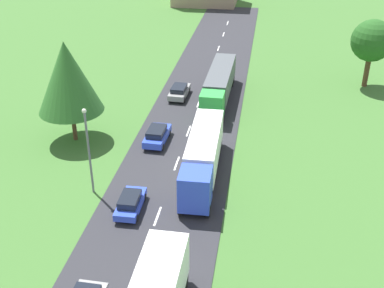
{
  "coord_description": "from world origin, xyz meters",
  "views": [
    {
      "loc": [
        7.38,
        -4.18,
        23.0
      ],
      "look_at": [
        1.31,
        33.75,
        1.84
      ],
      "focal_mm": 45.57,
      "sensor_mm": 36.0,
      "label": 1
    }
  ],
  "objects_px": {
    "car_fifth": "(179,91)",
    "car_third": "(130,203)",
    "truck_third": "(219,84)",
    "tree_birch": "(372,41)",
    "tree_maple": "(68,77)",
    "truck_second": "(203,155)",
    "lamppost_second": "(88,147)",
    "car_fourth": "(157,135)"
  },
  "relations": [
    {
      "from": "lamppost_second",
      "to": "truck_second",
      "type": "bearing_deg",
      "value": 23.74
    },
    {
      "from": "car_fifth",
      "to": "lamppost_second",
      "type": "relative_size",
      "value": 0.59
    },
    {
      "from": "car_fourth",
      "to": "lamppost_second",
      "type": "xyz_separation_m",
      "value": [
        -3.38,
        -9.13,
        3.38
      ]
    },
    {
      "from": "truck_second",
      "to": "car_fourth",
      "type": "height_order",
      "value": "truck_second"
    },
    {
      "from": "truck_third",
      "to": "car_fifth",
      "type": "distance_m",
      "value": 4.84
    },
    {
      "from": "car_fourth",
      "to": "lamppost_second",
      "type": "relative_size",
      "value": 0.59
    },
    {
      "from": "truck_second",
      "to": "tree_maple",
      "type": "bearing_deg",
      "value": 160.42
    },
    {
      "from": "tree_maple",
      "to": "car_fifth",
      "type": "bearing_deg",
      "value": 54.91
    },
    {
      "from": "tree_birch",
      "to": "tree_maple",
      "type": "bearing_deg",
      "value": -147.91
    },
    {
      "from": "truck_third",
      "to": "lamppost_second",
      "type": "distance_m",
      "value": 22.02
    },
    {
      "from": "car_fourth",
      "to": "lamppost_second",
      "type": "bearing_deg",
      "value": -110.3
    },
    {
      "from": "truck_second",
      "to": "lamppost_second",
      "type": "distance_m",
      "value": 9.66
    },
    {
      "from": "car_third",
      "to": "tree_maple",
      "type": "height_order",
      "value": "tree_maple"
    },
    {
      "from": "truck_second",
      "to": "car_fourth",
      "type": "relative_size",
      "value": 2.81
    },
    {
      "from": "truck_third",
      "to": "tree_maple",
      "type": "xyz_separation_m",
      "value": [
        -13.02,
        -11.75,
        4.52
      ]
    },
    {
      "from": "car_fifth",
      "to": "tree_maple",
      "type": "distance_m",
      "value": 15.6
    },
    {
      "from": "lamppost_second",
      "to": "tree_birch",
      "type": "relative_size",
      "value": 0.91
    },
    {
      "from": "truck_third",
      "to": "car_fifth",
      "type": "height_order",
      "value": "truck_third"
    },
    {
      "from": "truck_third",
      "to": "car_fourth",
      "type": "height_order",
      "value": "truck_third"
    },
    {
      "from": "car_fifth",
      "to": "car_third",
      "type": "bearing_deg",
      "value": -89.3
    },
    {
      "from": "truck_third",
      "to": "lamppost_second",
      "type": "xyz_separation_m",
      "value": [
        -8.19,
        -20.33,
        2.2
      ]
    },
    {
      "from": "car_fourth",
      "to": "truck_second",
      "type": "bearing_deg",
      "value": -45.49
    },
    {
      "from": "truck_third",
      "to": "car_third",
      "type": "xyz_separation_m",
      "value": [
        -4.41,
        -22.43,
        -1.25
      ]
    },
    {
      "from": "car_fifth",
      "to": "tree_birch",
      "type": "xyz_separation_m",
      "value": [
        22.16,
        7.26,
        4.93
      ]
    },
    {
      "from": "tree_birch",
      "to": "tree_maple",
      "type": "relative_size",
      "value": 0.83
    },
    {
      "from": "car_third",
      "to": "tree_birch",
      "type": "height_order",
      "value": "tree_birch"
    },
    {
      "from": "car_fifth",
      "to": "lamppost_second",
      "type": "height_order",
      "value": "lamppost_second"
    },
    {
      "from": "car_fourth",
      "to": "car_fifth",
      "type": "xyz_separation_m",
      "value": [
        0.13,
        11.32,
        -0.05
      ]
    },
    {
      "from": "truck_second",
      "to": "car_fifth",
      "type": "bearing_deg",
      "value": 107.08
    },
    {
      "from": "truck_second",
      "to": "tree_birch",
      "type": "bearing_deg",
      "value": 54.52
    },
    {
      "from": "truck_second",
      "to": "truck_third",
      "type": "xyz_separation_m",
      "value": [
        -0.43,
        16.54,
        -0.08
      ]
    },
    {
      "from": "tree_birch",
      "to": "tree_maple",
      "type": "distance_m",
      "value": 36.0
    },
    {
      "from": "car_fourth",
      "to": "tree_maple",
      "type": "relative_size",
      "value": 0.45
    },
    {
      "from": "truck_third",
      "to": "car_third",
      "type": "bearing_deg",
      "value": -101.12
    },
    {
      "from": "truck_third",
      "to": "tree_birch",
      "type": "bearing_deg",
      "value": 22.88
    },
    {
      "from": "car_fifth",
      "to": "lamppost_second",
      "type": "bearing_deg",
      "value": -99.73
    },
    {
      "from": "tree_birch",
      "to": "car_third",
      "type": "bearing_deg",
      "value": -126.29
    },
    {
      "from": "car_third",
      "to": "lamppost_second",
      "type": "bearing_deg",
      "value": 150.95
    },
    {
      "from": "truck_second",
      "to": "car_fifth",
      "type": "relative_size",
      "value": 2.79
    },
    {
      "from": "truck_third",
      "to": "tree_birch",
      "type": "relative_size",
      "value": 1.68
    },
    {
      "from": "truck_second",
      "to": "car_fifth",
      "type": "height_order",
      "value": "truck_second"
    },
    {
      "from": "truck_second",
      "to": "tree_birch",
      "type": "height_order",
      "value": "tree_birch"
    }
  ]
}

